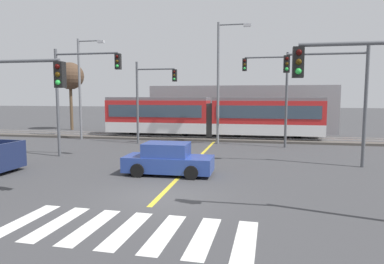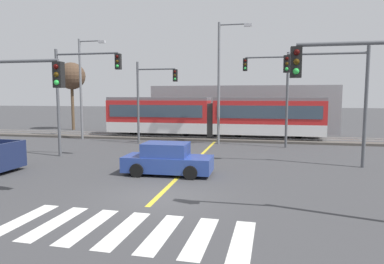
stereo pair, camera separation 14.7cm
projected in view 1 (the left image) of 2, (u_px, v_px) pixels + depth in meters
name	position (u px, v px, depth m)	size (l,w,h in m)	color
ground_plane	(160.00, 197.00, 12.72)	(200.00, 200.00, 0.00)	#3D3D3F
track_bed	(217.00, 138.00, 29.69)	(120.00, 4.00, 0.18)	#4C4742
rail_near	(216.00, 137.00, 28.97)	(120.00, 0.08, 0.10)	#939399
rail_far	(218.00, 135.00, 30.37)	(120.00, 0.08, 0.10)	#939399
light_rail_tram	(211.00, 115.00, 29.57)	(18.50, 2.64, 3.43)	silver
crosswalk_stripe_0	(25.00, 220.00, 10.31)	(0.56, 2.80, 0.01)	silver
crosswalk_stripe_1	(57.00, 223.00, 10.07)	(0.56, 2.80, 0.01)	silver
crosswalk_stripe_2	(91.00, 226.00, 9.82)	(0.56, 2.80, 0.01)	silver
crosswalk_stripe_3	(127.00, 230.00, 9.58)	(0.56, 2.80, 0.01)	silver
crosswalk_stripe_4	(164.00, 233.00, 9.33)	(0.56, 2.80, 0.01)	silver
crosswalk_stripe_5	(204.00, 237.00, 9.09)	(0.56, 2.80, 0.01)	silver
crosswalk_stripe_6	(245.00, 241.00, 8.84)	(0.56, 2.80, 0.01)	silver
lane_centre_line	(195.00, 161.00, 19.64)	(0.20, 16.62, 0.01)	gold
sedan_crossing	(168.00, 160.00, 16.29)	(4.21, 1.95, 1.52)	#284293
traffic_light_near_left	(6.00, 99.00, 12.39)	(3.75, 0.38, 5.53)	#515459
traffic_light_near_right	(377.00, 96.00, 9.74)	(3.75, 0.38, 5.63)	#515459
traffic_light_mid_left	(78.00, 85.00, 20.49)	(4.25, 0.38, 6.54)	#515459
traffic_light_mid_right	(338.00, 86.00, 17.80)	(4.25, 0.38, 6.45)	#515459
traffic_light_far_right	(272.00, 86.00, 24.54)	(3.25, 0.38, 6.80)	#515459
traffic_light_far_left	(150.00, 91.00, 26.29)	(3.25, 0.38, 6.34)	#515459
street_lamp_west	(82.00, 83.00, 28.89)	(2.43, 0.28, 8.48)	slate
street_lamp_centre	(221.00, 76.00, 26.20)	(2.53, 0.28, 9.27)	slate
bare_tree_far_west	(70.00, 77.00, 37.03)	(2.92, 2.92, 7.33)	brown
building_backdrop_far	(242.00, 108.00, 37.18)	(18.90, 6.00, 4.76)	gray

